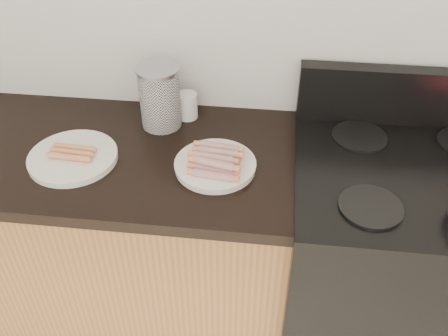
# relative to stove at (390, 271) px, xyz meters

# --- Properties ---
(cabinet_base) EXTENTS (2.20, 0.59, 0.86)m
(cabinet_base) POSITION_rel_stove_xyz_m (-1.48, 0.01, -0.03)
(cabinet_base) COLOR olive
(cabinet_base) RESTS_ON floor
(stove) EXTENTS (0.76, 0.65, 0.91)m
(stove) POSITION_rel_stove_xyz_m (0.00, 0.00, 0.00)
(stove) COLOR black
(stove) RESTS_ON floor
(stove_panel) EXTENTS (0.76, 0.06, 0.20)m
(stove_panel) POSITION_rel_stove_xyz_m (0.00, 0.28, 0.55)
(stove_panel) COLOR black
(stove_panel) RESTS_ON stove
(burner_near_left) EXTENTS (0.18, 0.18, 0.01)m
(burner_near_left) POSITION_rel_stove_xyz_m (-0.17, -0.17, 0.46)
(burner_near_left) COLOR black
(burner_near_left) RESTS_ON stove
(burner_far_left) EXTENTS (0.18, 0.18, 0.01)m
(burner_far_left) POSITION_rel_stove_xyz_m (-0.17, 0.17, 0.46)
(burner_far_left) COLOR black
(burner_far_left) RESTS_ON stove
(main_plate) EXTENTS (0.32, 0.32, 0.02)m
(main_plate) POSITION_rel_stove_xyz_m (-0.63, -0.03, 0.45)
(main_plate) COLOR white
(main_plate) RESTS_ON counter_slab
(side_plate) EXTENTS (0.35, 0.35, 0.02)m
(side_plate) POSITION_rel_stove_xyz_m (-1.08, -0.04, 0.45)
(side_plate) COLOR white
(side_plate) RESTS_ON counter_slab
(hotdog_pile) EXTENTS (0.12, 0.19, 0.05)m
(hotdog_pile) POSITION_rel_stove_xyz_m (-0.63, -0.03, 0.48)
(hotdog_pile) COLOR maroon
(hotdog_pile) RESTS_ON main_plate
(plain_sausages) EXTENTS (0.13, 0.08, 0.02)m
(plain_sausages) POSITION_rel_stove_xyz_m (-1.08, -0.04, 0.47)
(plain_sausages) COLOR tan
(plain_sausages) RESTS_ON side_plate
(canister) EXTENTS (0.14, 0.14, 0.22)m
(canister) POSITION_rel_stove_xyz_m (-0.84, 0.19, 0.55)
(canister) COLOR white
(canister) RESTS_ON counter_slab
(mug) EXTENTS (0.08, 0.08, 0.09)m
(mug) POSITION_rel_stove_xyz_m (-0.76, 0.24, 0.49)
(mug) COLOR silver
(mug) RESTS_ON counter_slab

